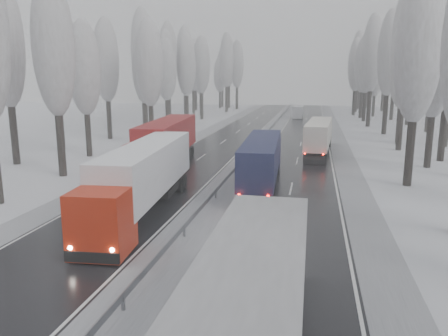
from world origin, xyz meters
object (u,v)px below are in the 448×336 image
(truck_cream_box, at_px, (319,134))
(truck_red_white, at_px, (143,176))
(box_truck_distant, at_px, (298,112))
(truck_blue_box, at_px, (262,158))
(truck_red_red, at_px, (165,142))
(truck_grey_tarp, at_px, (250,322))

(truck_cream_box, relative_size, truck_red_white, 0.88)
(box_truck_distant, height_order, truck_red_white, truck_red_white)
(truck_blue_box, bearing_deg, truck_cream_box, 72.07)
(truck_red_red, bearing_deg, truck_cream_box, 34.06)
(truck_grey_tarp, xyz_separation_m, truck_cream_box, (2.11, 40.97, -0.26))
(box_truck_distant, relative_size, truck_red_red, 0.39)
(truck_blue_box, xyz_separation_m, truck_red_red, (-9.90, 4.92, 0.34))
(box_truck_distant, bearing_deg, truck_grey_tarp, -88.36)
(box_truck_distant, bearing_deg, truck_red_white, -95.49)
(truck_grey_tarp, distance_m, box_truck_distant, 85.59)
(truck_grey_tarp, relative_size, box_truck_distant, 2.42)
(truck_blue_box, distance_m, box_truck_distant, 61.37)
(truck_cream_box, height_order, truck_red_red, truck_red_red)
(truck_red_white, bearing_deg, truck_blue_box, 48.75)
(truck_blue_box, relative_size, truck_red_red, 0.87)
(box_truck_distant, bearing_deg, truck_blue_box, -90.18)
(truck_red_white, height_order, truck_red_red, truck_red_red)
(truck_grey_tarp, xyz_separation_m, box_truck_distant, (-1.97, 85.56, -1.19))
(truck_grey_tarp, height_order, truck_cream_box, truck_grey_tarp)
(truck_blue_box, height_order, truck_red_red, truck_red_red)
(box_truck_distant, xyz_separation_m, truck_red_white, (-7.16, -70.25, 1.24))
(truck_red_white, xyz_separation_m, truck_red_red, (-3.28, 13.82, 0.11))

